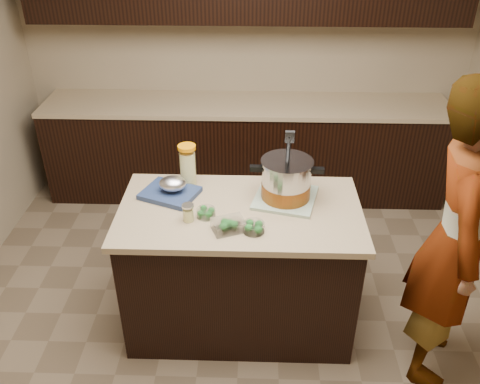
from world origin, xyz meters
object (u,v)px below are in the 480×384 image
object	(u,v)px
person	(457,240)
stock_pot	(286,182)
island	(240,267)
lemonade_pitcher	(188,167)

from	to	relation	value
person	stock_pot	bearing A→B (deg)	81.77
island	lemonade_pitcher	xyz separation A→B (m)	(-0.34, 0.28, 0.58)
lemonade_pitcher	person	bearing A→B (deg)	-20.99
stock_pot	lemonade_pitcher	xyz separation A→B (m)	(-0.62, 0.16, 0.00)
island	person	distance (m)	1.31
island	person	world-z (taller)	person
island	lemonade_pitcher	distance (m)	0.73
person	island	bearing A→B (deg)	92.46
stock_pot	person	world-z (taller)	person
island	lemonade_pitcher	world-z (taller)	lemonade_pitcher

